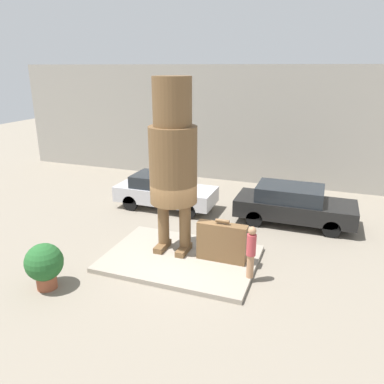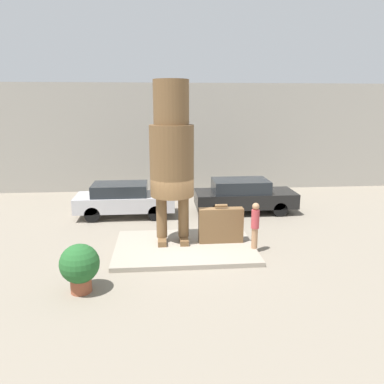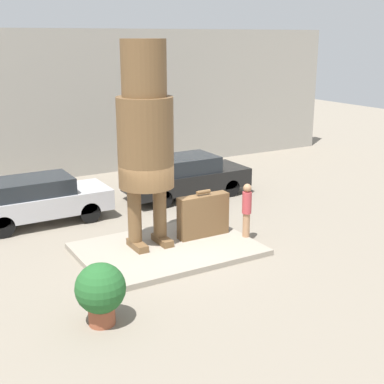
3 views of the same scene
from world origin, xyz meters
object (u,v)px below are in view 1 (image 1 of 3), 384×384
(parked_car_silver, at_px, (165,191))
(planter_pot, at_px, (44,264))
(statue_figure, at_px, (173,154))
(tourist, at_px, (251,250))
(parked_car_black, at_px, (293,204))
(giant_suitcase, at_px, (222,242))

(parked_car_silver, bearing_deg, planter_pot, -94.60)
(statue_figure, height_order, parked_car_silver, statue_figure)
(tourist, relative_size, parked_car_black, 0.35)
(giant_suitcase, distance_m, parked_car_black, 4.57)
(statue_figure, xyz_separation_m, planter_pot, (-2.64, -3.24, -2.69))
(statue_figure, xyz_separation_m, giant_suitcase, (1.72, -0.20, -2.68))
(statue_figure, distance_m, planter_pot, 4.97)
(parked_car_black, bearing_deg, tourist, -98.28)
(parked_car_black, relative_size, planter_pot, 3.41)
(tourist, bearing_deg, planter_pot, -156.64)
(giant_suitcase, bearing_deg, planter_pot, -145.11)
(statue_figure, height_order, planter_pot, statue_figure)
(planter_pot, bearing_deg, parked_car_black, 49.74)
(tourist, distance_m, parked_car_black, 4.96)
(giant_suitcase, height_order, parked_car_black, parked_car_black)
(parked_car_black, xyz_separation_m, planter_pot, (-6.14, -7.25, -0.05))
(planter_pot, bearing_deg, tourist, 23.36)
(planter_pot, bearing_deg, statue_figure, 50.84)
(tourist, distance_m, planter_pot, 5.91)
(statue_figure, bearing_deg, planter_pot, -129.16)
(parked_car_silver, distance_m, parked_car_black, 5.57)
(giant_suitcase, height_order, tourist, tourist)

